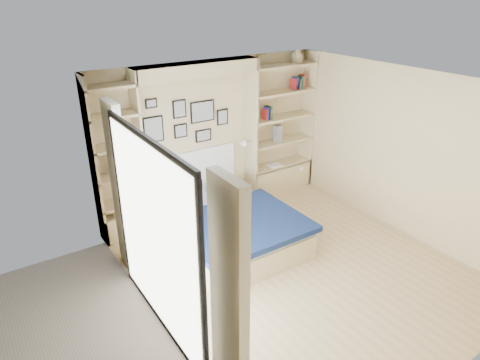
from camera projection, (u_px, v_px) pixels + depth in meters
ground at (295, 266)px, 5.89m from camera, size 4.50×4.50×0.00m
room_shell at (213, 165)px, 6.40m from camera, size 4.50×4.50×4.50m
bed at (227, 226)px, 6.33m from camera, size 1.75×2.29×1.07m
photo_gallery at (186, 120)px, 6.68m from camera, size 1.48×0.02×0.82m
reading_lamps at (202, 153)px, 6.80m from camera, size 1.92×0.12×0.15m
shelf_decor at (270, 103)px, 7.30m from camera, size 3.52×0.23×2.03m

